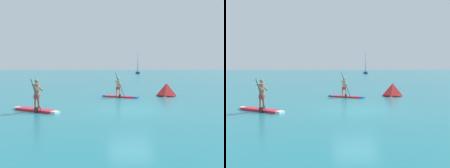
% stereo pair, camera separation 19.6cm
% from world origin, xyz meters
% --- Properties ---
extents(ground, '(440.00, 440.00, 0.00)m').
position_xyz_m(ground, '(0.00, 0.00, 0.00)').
color(ground, '#1E727F').
extents(paddleboarder_near_left, '(2.78, 2.28, 1.83)m').
position_xyz_m(paddleboarder_near_left, '(-5.29, 0.32, 0.36)').
color(paddleboarder_near_left, red).
rests_on(paddleboarder_near_left, ground).
extents(paddleboarder_mid_center, '(2.81, 2.04, 2.03)m').
position_xyz_m(paddleboarder_mid_center, '(0.43, 6.46, 0.33)').
color(paddleboarder_mid_center, red).
rests_on(paddleboarder_mid_center, ground).
extents(race_marker_buoy, '(1.70, 1.70, 1.10)m').
position_xyz_m(race_marker_buoy, '(4.46, 6.76, 0.48)').
color(race_marker_buoy, red).
rests_on(race_marker_buoy, ground).
extents(sailboat_right_horizon, '(1.68, 4.58, 7.55)m').
position_xyz_m(sailboat_right_horizon, '(18.80, 77.96, 1.17)').
color(sailboat_right_horizon, navy).
rests_on(sailboat_right_horizon, ground).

